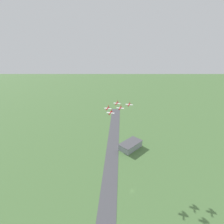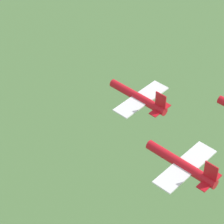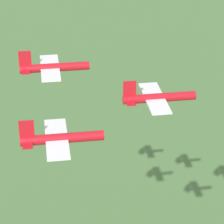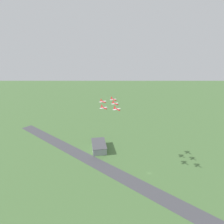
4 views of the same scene
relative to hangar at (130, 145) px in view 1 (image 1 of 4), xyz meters
name	(u,v)px [view 1 (image 1 of 4)]	position (x,y,z in m)	size (l,w,h in m)	color
ground_plane	(132,191)	(73.49, 62.44, -6.01)	(3000.00, 3000.00, 0.00)	#4C723D
runway_strip	(111,172)	(67.26, 17.48, -5.91)	(391.12, 351.35, 0.20)	#47474C
hangar	(130,145)	(0.00, 0.00, 0.00)	(41.56, 23.23, 11.96)	gray
jet_0	(110,113)	(66.87, 17.28, 87.19)	(10.59, 10.36, 3.66)	red
jet_1	(120,108)	(49.63, 18.24, 89.19)	(10.59, 10.36, 3.66)	red
jet_2	(108,108)	(57.66, 2.68, 86.73)	(10.59, 10.36, 3.66)	red
jet_3	(129,105)	(32.39, 19.19, 89.92)	(10.59, 10.36, 3.66)	red
jet_4	(117,103)	(40.42, 3.63, 89.88)	(10.59, 10.36, 3.66)	red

